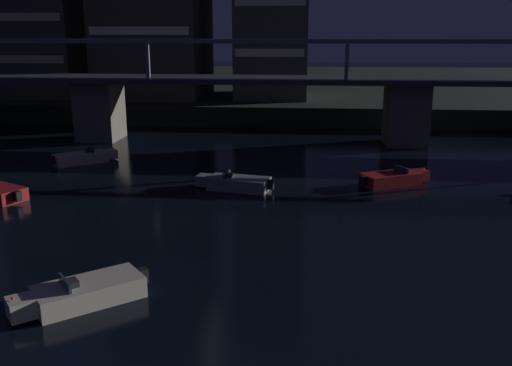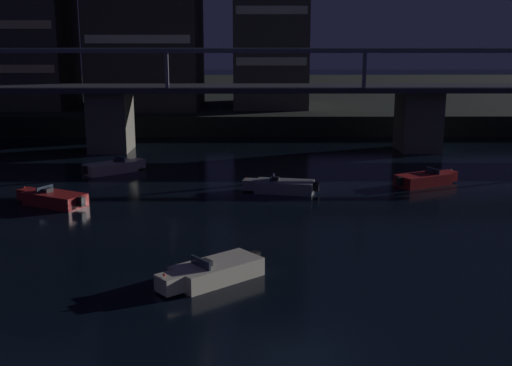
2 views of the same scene
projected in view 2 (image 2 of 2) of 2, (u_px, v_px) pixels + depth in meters
ground_plane at (291, 359)px, 20.68m from camera, size 400.00×400.00×0.00m
far_riverbank at (258, 95)px, 105.99m from camera, size 240.00×80.00×2.20m
river_bridge at (265, 105)px, 58.48m from camera, size 91.91×6.40×9.38m
tower_west_low at (21, 3)px, 73.14m from camera, size 10.52×9.75×24.44m
speedboat_near_center at (213, 272)px, 27.23m from camera, size 4.60×4.14×1.16m
speedboat_near_right at (425, 179)px, 45.23m from camera, size 4.93×3.44×1.16m
speedboat_mid_left at (113, 167)px, 49.44m from camera, size 4.62×4.11×1.16m
speedboat_mid_right at (281, 186)px, 43.07m from camera, size 5.22×2.56×1.16m
speedboat_far_right at (53, 199)px, 39.74m from camera, size 4.90×3.51×1.16m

